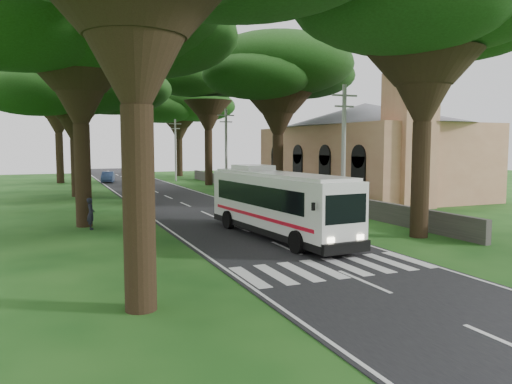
{
  "coord_description": "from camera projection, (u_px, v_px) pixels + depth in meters",
  "views": [
    {
      "loc": [
        -9.77,
        -17.95,
        4.66
      ],
      "look_at": [
        0.24,
        6.14,
        2.2
      ],
      "focal_mm": 35.0,
      "sensor_mm": 36.0,
      "label": 1
    }
  ],
  "objects": [
    {
      "name": "distant_car_a",
      "position": [
        137.0,
        181.0,
        55.47
      ],
      "size": [
        1.44,
        3.53,
        1.2
      ],
      "primitive_type": "imported",
      "rotation": [
        0.0,
        0.0,
        3.13
      ],
      "color": "#ABABB0",
      "rests_on": "road"
    },
    {
      "name": "crosswalk",
      "position": [
        333.0,
        269.0,
        18.84
      ],
      "size": [
        8.0,
        3.0,
        0.01
      ],
      "primitive_type": "cube",
      "color": "silver",
      "rests_on": "ground"
    },
    {
      "name": "pole_near",
      "position": [
        343.0,
        154.0,
        27.9
      ],
      "size": [
        1.6,
        0.24,
        8.0
      ],
      "color": "gray",
      "rests_on": "ground"
    },
    {
      "name": "tree_r_far",
      "position": [
        179.0,
        101.0,
        74.36
      ],
      "size": [
        15.33,
        15.33,
        14.5
      ],
      "color": "black",
      "rests_on": "ground"
    },
    {
      "name": "ground",
      "position": [
        307.0,
        258.0,
        20.68
      ],
      "size": [
        140.0,
        140.0,
        0.0
      ],
      "primitive_type": "plane",
      "color": "#144012",
      "rests_on": "ground"
    },
    {
      "name": "property_wall",
      "position": [
        269.0,
        189.0,
        46.12
      ],
      "size": [
        0.35,
        50.0,
        1.2
      ],
      "primitive_type": "cube",
      "color": "#383533",
      "rests_on": "ground"
    },
    {
      "name": "distant_car_c",
      "position": [
        127.0,
        170.0,
        81.08
      ],
      "size": [
        2.55,
        4.31,
        1.17
      ],
      "primitive_type": "imported",
      "rotation": [
        0.0,
        0.0,
        2.9
      ],
      "color": "maroon",
      "rests_on": "road"
    },
    {
      "name": "tree_l_mida",
      "position": [
        78.0,
        15.0,
        27.54
      ],
      "size": [
        16.21,
        16.21,
        15.35
      ],
      "color": "black",
      "rests_on": "ground"
    },
    {
      "name": "pedestrian",
      "position": [
        91.0,
        214.0,
        27.53
      ],
      "size": [
        0.43,
        0.65,
        1.77
      ],
      "primitive_type": "imported",
      "rotation": [
        0.0,
        0.0,
        1.56
      ],
      "color": "black",
      "rests_on": "ground"
    },
    {
      "name": "distant_car_b",
      "position": [
        108.0,
        177.0,
        62.34
      ],
      "size": [
        2.1,
        4.22,
        1.33
      ],
      "primitive_type": "imported",
      "rotation": [
        0.0,
        0.0,
        -0.18
      ],
      "color": "navy",
      "rests_on": "road"
    },
    {
      "name": "tree_r_mida",
      "position": [
        278.0,
        68.0,
        41.09
      ],
      "size": [
        12.41,
        12.41,
        13.85
      ],
      "color": "black",
      "rests_on": "ground"
    },
    {
      "name": "tree_l_far",
      "position": [
        57.0,
        81.0,
        60.39
      ],
      "size": [
        13.16,
        13.16,
        15.34
      ],
      "color": "black",
      "rests_on": "ground"
    },
    {
      "name": "coach_bus",
      "position": [
        277.0,
        203.0,
        25.1
      ],
      "size": [
        3.29,
        11.31,
        3.29
      ],
      "rotation": [
        0.0,
        0.0,
        0.08
      ],
      "color": "silver",
      "rests_on": "ground"
    },
    {
      "name": "road",
      "position": [
        171.0,
        198.0,
        43.66
      ],
      "size": [
        8.0,
        120.0,
        0.04
      ],
      "primitive_type": "cube",
      "color": "black",
      "rests_on": "ground"
    },
    {
      "name": "pole_far",
      "position": [
        176.0,
        149.0,
        64.67
      ],
      "size": [
        1.6,
        0.24,
        8.0
      ],
      "color": "gray",
      "rests_on": "ground"
    },
    {
      "name": "church",
      "position": [
        366.0,
        142.0,
        46.85
      ],
      "size": [
        14.0,
        24.0,
        11.6
      ],
      "color": "tan",
      "rests_on": "ground"
    },
    {
      "name": "tree_l_midb",
      "position": [
        73.0,
        80.0,
        44.41
      ],
      "size": [
        15.22,
        15.22,
        13.73
      ],
      "color": "black",
      "rests_on": "ground"
    },
    {
      "name": "tree_r_midb",
      "position": [
        208.0,
        73.0,
        57.26
      ],
      "size": [
        13.38,
        13.38,
        15.97
      ],
      "color": "black",
      "rests_on": "ground"
    },
    {
      "name": "pole_mid",
      "position": [
        226.0,
        150.0,
        46.29
      ],
      "size": [
        1.6,
        0.24,
        8.0
      ],
      "color": "gray",
      "rests_on": "ground"
    }
  ]
}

